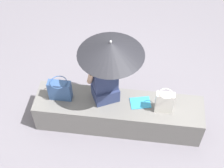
{
  "coord_description": "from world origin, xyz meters",
  "views": [
    {
      "loc": [
        -0.25,
        2.78,
        4.11
      ],
      "look_at": [
        0.1,
        -0.04,
        0.83
      ],
      "focal_mm": 52.17,
      "sensor_mm": 36.0,
      "label": 1
    }
  ],
  "objects_px": {
    "magazine": "(140,103)",
    "tote_bag_canvas": "(164,102)",
    "person_seated": "(105,79)",
    "parasol": "(111,49)",
    "handbag_black": "(60,90)"
  },
  "relations": [
    {
      "from": "person_seated",
      "to": "tote_bag_canvas",
      "type": "xyz_separation_m",
      "value": [
        -0.82,
        0.13,
        -0.2
      ]
    },
    {
      "from": "parasol",
      "to": "handbag_black",
      "type": "xyz_separation_m",
      "value": [
        0.7,
        0.09,
        -0.78
      ]
    },
    {
      "from": "parasol",
      "to": "magazine",
      "type": "distance_m",
      "value": 1.04
    },
    {
      "from": "parasol",
      "to": "tote_bag_canvas",
      "type": "distance_m",
      "value": 1.07
    },
    {
      "from": "handbag_black",
      "to": "tote_bag_canvas",
      "type": "bearing_deg",
      "value": 178.34
    },
    {
      "from": "person_seated",
      "to": "magazine",
      "type": "distance_m",
      "value": 0.63
    },
    {
      "from": "person_seated",
      "to": "tote_bag_canvas",
      "type": "bearing_deg",
      "value": 170.88
    },
    {
      "from": "magazine",
      "to": "tote_bag_canvas",
      "type": "bearing_deg",
      "value": 151.02
    },
    {
      "from": "parasol",
      "to": "magazine",
      "type": "xyz_separation_m",
      "value": [
        -0.42,
        0.04,
        -0.95
      ]
    },
    {
      "from": "tote_bag_canvas",
      "to": "magazine",
      "type": "relative_size",
      "value": 1.32
    },
    {
      "from": "person_seated",
      "to": "handbag_black",
      "type": "distance_m",
      "value": 0.67
    },
    {
      "from": "person_seated",
      "to": "tote_bag_canvas",
      "type": "relative_size",
      "value": 2.43
    },
    {
      "from": "parasol",
      "to": "magazine",
      "type": "relative_size",
      "value": 3.85
    },
    {
      "from": "person_seated",
      "to": "parasol",
      "type": "xyz_separation_m",
      "value": [
        -0.08,
        0.0,
        0.56
      ]
    },
    {
      "from": "person_seated",
      "to": "handbag_black",
      "type": "height_order",
      "value": "person_seated"
    }
  ]
}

